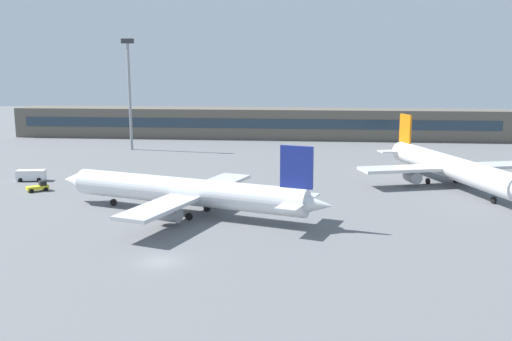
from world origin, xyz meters
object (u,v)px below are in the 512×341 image
baggage_tug_yellow (39,187)px  service_van_white (31,175)px  airplane_mid (450,167)px  floodlight_tower_west (129,87)px  airplane_near (184,191)px

baggage_tug_yellow → service_van_white: service_van_white is taller
airplane_mid → floodlight_tower_west: (-71.83, 39.16, 12.77)m
service_van_white → baggage_tug_yellow: bearing=-55.4°
airplane_near → baggage_tug_yellow: size_ratio=11.72×
service_van_white → airplane_mid: bearing=2.1°
airplane_near → airplane_mid: (43.41, 23.73, 0.15)m
airplane_near → airplane_mid: airplane_mid is taller
airplane_mid → floodlight_tower_west: floodlight_tower_west is taller
airplane_near → airplane_mid: size_ratio=0.95×
airplane_near → baggage_tug_yellow: bearing=156.2°
service_van_white → floodlight_tower_west: 45.03m
airplane_mid → service_van_white: bearing=-177.9°
airplane_near → floodlight_tower_west: (-28.42, 62.89, 12.92)m
baggage_tug_yellow → floodlight_tower_west: bearing=89.8°
airplane_near → service_van_white: size_ratio=7.94×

